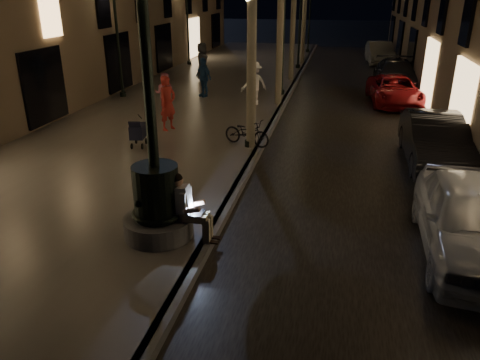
% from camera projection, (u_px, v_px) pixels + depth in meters
% --- Properties ---
extents(ground, '(120.00, 120.00, 0.00)m').
position_uv_depth(ground, '(285.00, 103.00, 21.15)').
color(ground, black).
rests_on(ground, ground).
extents(cobble_lane, '(6.00, 45.00, 0.02)m').
position_uv_depth(cobble_lane, '(353.00, 106.00, 20.57)').
color(cobble_lane, black).
rests_on(cobble_lane, ground).
extents(promenade, '(8.00, 45.00, 0.20)m').
position_uv_depth(promenade, '(200.00, 97.00, 21.88)').
color(promenade, '#66615A').
rests_on(promenade, ground).
extents(curb_strip, '(0.25, 45.00, 0.20)m').
position_uv_depth(curb_strip, '(285.00, 101.00, 21.12)').
color(curb_strip, '#59595B').
rests_on(curb_strip, ground).
extents(fountain_lamppost, '(1.40, 1.40, 5.21)m').
position_uv_depth(fountain_lamppost, '(156.00, 189.00, 9.13)').
color(fountain_lamppost, '#59595B').
rests_on(fountain_lamppost, promenade).
extents(seated_man_laptop, '(1.01, 0.34, 1.38)m').
position_uv_depth(seated_man_laptop, '(187.00, 205.00, 9.12)').
color(seated_man_laptop, '#9B906E').
rests_on(seated_man_laptop, promenade).
extents(lamp_curb_a, '(0.36, 0.36, 4.81)m').
position_uv_depth(lamp_curb_a, '(250.00, 48.00, 13.65)').
color(lamp_curb_a, black).
rests_on(lamp_curb_a, promenade).
extents(lamp_curb_b, '(0.36, 0.36, 4.81)m').
position_uv_depth(lamp_curb_b, '(284.00, 27.00, 20.88)').
color(lamp_curb_b, black).
rests_on(lamp_curb_b, promenade).
extents(lamp_curb_c, '(0.36, 0.36, 4.81)m').
position_uv_depth(lamp_curb_c, '(300.00, 17.00, 28.11)').
color(lamp_curb_c, black).
rests_on(lamp_curb_c, promenade).
extents(lamp_curb_d, '(0.36, 0.36, 4.81)m').
position_uv_depth(lamp_curb_d, '(310.00, 11.00, 35.35)').
color(lamp_curb_d, black).
rests_on(lamp_curb_d, promenade).
extents(lamp_left_b, '(0.36, 0.36, 4.81)m').
position_uv_depth(lamp_left_b, '(117.00, 28.00, 20.44)').
color(lamp_left_b, black).
rests_on(lamp_left_b, promenade).
extents(lamp_left_c, '(0.36, 0.36, 4.81)m').
position_uv_depth(lamp_left_c, '(187.00, 15.00, 29.48)').
color(lamp_left_c, black).
rests_on(lamp_left_c, promenade).
extents(stroller, '(0.52, 0.99, 1.00)m').
position_uv_depth(stroller, '(138.00, 131.00, 14.60)').
color(stroller, black).
rests_on(stroller, promenade).
extents(car_front, '(1.92, 4.49, 1.51)m').
position_uv_depth(car_front, '(471.00, 219.00, 8.93)').
color(car_front, '#B1B4B9').
rests_on(car_front, ground).
extents(car_second, '(1.59, 4.48, 1.47)m').
position_uv_depth(car_second, '(435.00, 140.00, 13.65)').
color(car_second, black).
rests_on(car_second, ground).
extents(car_third, '(2.38, 4.59, 1.24)m').
position_uv_depth(car_third, '(394.00, 90.00, 20.84)').
color(car_third, maroon).
rests_on(car_third, ground).
extents(car_rear, '(2.13, 4.94, 1.42)m').
position_uv_depth(car_rear, '(396.00, 74.00, 24.14)').
color(car_rear, '#303136').
rests_on(car_rear, ground).
extents(car_fifth, '(1.81, 4.50, 1.46)m').
position_uv_depth(car_fifth, '(380.00, 53.00, 31.85)').
color(car_fifth, '#A2A39E').
rests_on(car_fifth, ground).
extents(pedestrian_red, '(0.71, 0.82, 1.88)m').
position_uv_depth(pedestrian_red, '(168.00, 103.00, 16.20)').
color(pedestrian_red, '#AC2822').
rests_on(pedestrian_red, promenade).
extents(pedestrian_pink, '(0.83, 0.67, 1.62)m').
position_uv_depth(pedestrian_pink, '(165.00, 93.00, 18.37)').
color(pedestrian_pink, '#C3677F').
rests_on(pedestrian_pink, promenade).
extents(pedestrian_white, '(1.34, 1.23, 1.81)m').
position_uv_depth(pedestrian_white, '(254.00, 83.00, 19.77)').
color(pedestrian_white, white).
rests_on(pedestrian_white, promenade).
extents(pedestrian_blue, '(1.09, 0.95, 1.76)m').
position_uv_depth(pedestrian_blue, '(203.00, 77.00, 21.28)').
color(pedestrian_blue, navy).
rests_on(pedestrian_blue, promenade).
extents(pedestrian_dark, '(0.71, 1.01, 1.96)m').
position_uv_depth(pedestrian_dark, '(202.00, 62.00, 25.07)').
color(pedestrian_dark, '#2E2F33').
rests_on(pedestrian_dark, promenade).
extents(bicycle, '(1.69, 1.06, 0.84)m').
position_uv_depth(bicycle, '(247.00, 132.00, 14.77)').
color(bicycle, black).
rests_on(bicycle, promenade).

